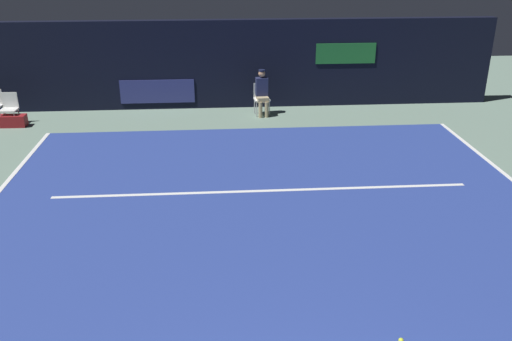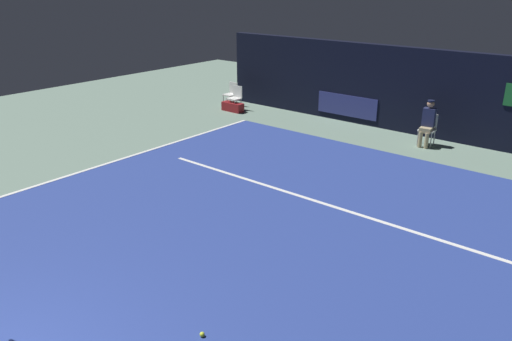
{
  "view_description": "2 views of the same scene",
  "coord_description": "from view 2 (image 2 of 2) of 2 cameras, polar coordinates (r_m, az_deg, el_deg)",
  "views": [
    {
      "loc": [
        -0.88,
        -2.65,
        4.69
      ],
      "look_at": [
        -0.2,
        6.45,
        0.84
      ],
      "focal_mm": 38.23,
      "sensor_mm": 36.0,
      "label": 1
    },
    {
      "loc": [
        5.37,
        -1.04,
        4.5
      ],
      "look_at": [
        -0.52,
        6.1,
        0.93
      ],
      "focal_mm": 34.98,
      "sensor_mm": 36.0,
      "label": 2
    }
  ],
  "objects": [
    {
      "name": "back_wall",
      "position": [
        15.9,
        19.15,
        8.32
      ],
      "size": [
        15.05,
        0.33,
        2.6
      ],
      "color": "black",
      "rests_on": "ground"
    },
    {
      "name": "tennis_ball",
      "position": [
        7.06,
        -6.18,
        -18.14
      ],
      "size": [
        0.07,
        0.07,
        0.07
      ],
      "primitive_type": "sphere",
      "color": "#CCE033",
      "rests_on": "court_surface"
    },
    {
      "name": "line_judge_on_chair",
      "position": [
        15.0,
        19.06,
        5.2
      ],
      "size": [
        0.48,
        0.56,
        1.32
      ],
      "color": "white",
      "rests_on": "ground"
    },
    {
      "name": "court_surface",
      "position": [
        9.36,
        -1.15,
        -7.6
      ],
      "size": [
        10.77,
        12.34,
        0.01
      ],
      "primitive_type": "cube",
      "color": "navy",
      "rests_on": "ground"
    },
    {
      "name": "ground_plane",
      "position": [
        9.36,
        -1.15,
        -7.63
      ],
      "size": [
        30.99,
        30.99,
        0.0
      ],
      "primitive_type": "plane",
      "color": "slate"
    },
    {
      "name": "equipment_bag",
      "position": [
        18.2,
        -2.67,
        7.28
      ],
      "size": [
        0.85,
        0.33,
        0.32
      ],
      "primitive_type": "cube",
      "rotation": [
        0.0,
        0.0,
        -0.02
      ],
      "color": "maroon",
      "rests_on": "ground"
    },
    {
      "name": "courtside_chair_far",
      "position": [
        18.91,
        -2.84,
        8.87
      ],
      "size": [
        0.46,
        0.44,
        0.88
      ],
      "color": "white",
      "rests_on": "ground"
    },
    {
      "name": "line_service",
      "position": [
        10.91,
        6.26,
        -3.31
      ],
      "size": [
        8.4,
        0.1,
        0.01
      ],
      "primitive_type": "cube",
      "color": "white",
      "rests_on": "court_surface"
    },
    {
      "name": "courtside_chair_near",
      "position": [
        18.27,
        -2.37,
        8.44
      ],
      "size": [
        0.45,
        0.42,
        0.88
      ],
      "color": "white",
      "rests_on": "ground"
    },
    {
      "name": "line_sideline_right",
      "position": [
        13.16,
        -19.08,
        -0.03
      ],
      "size": [
        0.1,
        12.34,
        0.01
      ],
      "primitive_type": "cube",
      "color": "white",
      "rests_on": "court_surface"
    }
  ]
}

